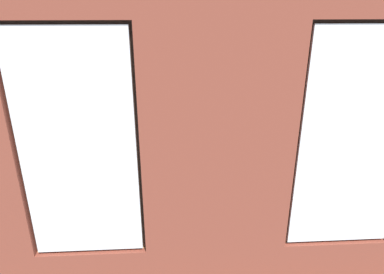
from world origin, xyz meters
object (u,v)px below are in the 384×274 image
object	(u,v)px
cup_ceramic	(151,166)
candle_jar	(167,158)
tv_flatscreen	(40,124)
potted_plant_between_couches	(322,202)
potted_plant_near_tv	(59,173)
potted_plant_by_left_couch	(290,143)
couch_left	(343,178)
papasan_chair	(163,121)
potted_plant_mid_room_small	(216,147)
remote_silver	(185,167)
coffee_table	(178,167)
media_console	(46,161)
couch_by_window	(201,235)

from	to	relation	value
cup_ceramic	candle_jar	xyz separation A→B (m)	(-0.25, -0.24, 0.02)
tv_flatscreen	potted_plant_between_couches	bearing A→B (deg)	150.76
cup_ceramic	potted_plant_near_tv	xyz separation A→B (m)	(1.31, 0.33, 0.09)
cup_ceramic	potted_plant_by_left_couch	xyz separation A→B (m)	(-2.58, -1.00, -0.09)
couch_left	papasan_chair	world-z (taller)	couch_left
candle_jar	potted_plant_mid_room_small	world-z (taller)	potted_plant_mid_room_small
cup_ceramic	remote_silver	size ratio (longest dim) A/B	0.57
tv_flatscreen	papasan_chair	world-z (taller)	tv_flatscreen
papasan_chair	candle_jar	bearing A→B (deg)	92.77
cup_ceramic	potted_plant_by_left_couch	bearing A→B (deg)	-158.76
potted_plant_between_couches	candle_jar	bearing A→B (deg)	-43.89
coffee_table	tv_flatscreen	distance (m)	2.43
potted_plant_by_left_couch	potted_plant_near_tv	bearing A→B (deg)	18.88
couch_left	potted_plant_between_couches	size ratio (longest dim) A/B	1.31
remote_silver	papasan_chair	distance (m)	2.24
couch_left	media_console	size ratio (longest dim) A/B	1.62
couch_left	potted_plant_mid_room_small	size ratio (longest dim) A/B	3.18
potted_plant_by_left_couch	tv_flatscreen	bearing A→B (deg)	4.08
candle_jar	potted_plant_near_tv	bearing A→B (deg)	19.86
candle_jar	tv_flatscreen	bearing A→B (deg)	-11.97
couch_left	cup_ceramic	size ratio (longest dim) A/B	18.56
media_console	tv_flatscreen	xyz separation A→B (m)	(0.00, -0.00, 0.68)
couch_by_window	potted_plant_near_tv	xyz separation A→B (m)	(1.96, -1.24, 0.23)
potted_plant_near_tv	couch_by_window	bearing A→B (deg)	147.59
coffee_table	potted_plant_mid_room_small	xyz separation A→B (m)	(-0.71, -0.80, 0.00)
media_console	potted_plant_by_left_couch	size ratio (longest dim) A/B	1.98
candle_jar	media_console	distance (m)	2.17
papasan_chair	potted_plant_near_tv	size ratio (longest dim) A/B	1.38
cup_ceramic	remote_silver	world-z (taller)	cup_ceramic
potted_plant_near_tv	potted_plant_mid_room_small	bearing A→B (deg)	-152.98
cup_ceramic	couch_by_window	bearing A→B (deg)	112.64
potted_plant_by_left_couch	cup_ceramic	bearing A→B (deg)	21.24
papasan_chair	potted_plant_between_couches	world-z (taller)	potted_plant_between_couches
cup_ceramic	candle_jar	size ratio (longest dim) A/B	0.75
candle_jar	remote_silver	bearing A→B (deg)	140.75
couch_left	papasan_chair	xyz separation A→B (m)	(2.82, -2.53, 0.12)
remote_silver	potted_plant_near_tv	bearing A→B (deg)	-137.49
cup_ceramic	tv_flatscreen	world-z (taller)	tv_flatscreen
couch_left	remote_silver	size ratio (longest dim) A/B	10.59
potted_plant_mid_room_small	potted_plant_near_tv	size ratio (longest dim) A/B	0.68
media_console	potted_plant_between_couches	distance (m)	4.53
coffee_table	papasan_chair	bearing A→B (deg)	-82.41
couch_by_window	candle_jar	distance (m)	1.86
remote_silver	media_console	xyz separation A→B (m)	(2.40, -0.68, -0.15)
candle_jar	papasan_chair	world-z (taller)	papasan_chair
cup_ceramic	papasan_chair	world-z (taller)	papasan_chair
coffee_table	remote_silver	xyz separation A→B (m)	(-0.11, 0.13, 0.06)
potted_plant_near_tv	potted_plant_by_left_couch	bearing A→B (deg)	-161.12
tv_flatscreen	couch_by_window	bearing A→B (deg)	138.07
coffee_table	potted_plant_mid_room_small	bearing A→B (deg)	-131.80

